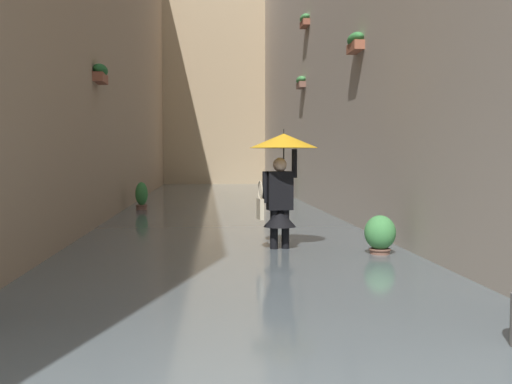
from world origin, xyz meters
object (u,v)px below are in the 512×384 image
person_wading (282,168)px  potted_plant_near_right (142,199)px  potted_plant_mid_left (380,237)px  potted_plant_far_left (282,191)px

person_wading → potted_plant_near_right: 7.80m
potted_plant_mid_left → person_wading: bearing=-24.7°
potted_plant_mid_left → potted_plant_far_left: size_ratio=0.93×
person_wading → potted_plant_far_left: size_ratio=2.50×
potted_plant_near_right → potted_plant_far_left: bearing=-137.5°
potted_plant_near_right → potted_plant_far_left: size_ratio=1.14×
person_wading → potted_plant_mid_left: person_wading is taller
potted_plant_near_right → potted_plant_mid_left: potted_plant_near_right is taller
person_wading → potted_plant_near_right: bearing=-68.2°
potted_plant_near_right → potted_plant_mid_left: bearing=118.5°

